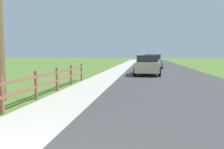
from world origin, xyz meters
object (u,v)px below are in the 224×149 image
(parked_car_silver, at_px, (153,61))
(parked_car_blue, at_px, (149,58))
(parked_suv_beige, at_px, (148,65))
(parked_car_white, at_px, (151,59))

(parked_car_silver, xyz_separation_m, parked_car_blue, (0.03, 19.26, -0.07))
(parked_suv_beige, relative_size, parked_car_blue, 0.93)
(parked_car_white, xyz_separation_m, parked_car_blue, (-0.07, 8.34, -0.01))
(parked_car_silver, distance_m, parked_car_blue, 19.26)
(parked_suv_beige, bearing_deg, parked_car_white, 87.69)
(parked_suv_beige, distance_m, parked_car_white, 19.17)
(parked_suv_beige, bearing_deg, parked_car_silver, 85.38)
(parked_car_blue, bearing_deg, parked_car_white, -89.51)
(parked_suv_beige, distance_m, parked_car_silver, 8.26)
(parked_suv_beige, xyz_separation_m, parked_car_silver, (0.67, 8.24, 0.02))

